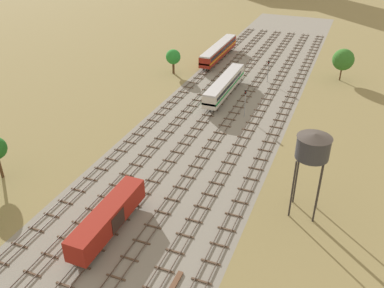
# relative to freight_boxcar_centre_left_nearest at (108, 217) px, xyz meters

# --- Properties ---
(ground_plane) EXTENTS (480.00, 480.00, 0.00)m
(ground_plane) POSITION_rel_freight_boxcar_centre_left_nearest_xyz_m (2.23, 39.45, -2.45)
(ground_plane) COLOR olive
(ballast_bed) EXTENTS (26.37, 176.00, 0.01)m
(ballast_bed) POSITION_rel_freight_boxcar_centre_left_nearest_xyz_m (2.23, 39.45, -2.45)
(ballast_bed) COLOR gray
(ballast_bed) RESTS_ON ground
(track_far_left) EXTENTS (2.40, 126.00, 0.29)m
(track_far_left) POSITION_rel_freight_boxcar_centre_left_nearest_xyz_m (-8.95, 40.45, -2.31)
(track_far_left) COLOR #47382D
(track_far_left) RESTS_ON ground
(track_left) EXTENTS (2.40, 126.00, 0.29)m
(track_left) POSITION_rel_freight_boxcar_centre_left_nearest_xyz_m (-4.48, 40.45, -2.31)
(track_left) COLOR #47382D
(track_left) RESTS_ON ground
(track_centre_left) EXTENTS (2.40, 126.00, 0.29)m
(track_centre_left) POSITION_rel_freight_boxcar_centre_left_nearest_xyz_m (-0.01, 40.45, -2.31)
(track_centre_left) COLOR #47382D
(track_centre_left) RESTS_ON ground
(track_centre) EXTENTS (2.40, 126.00, 0.29)m
(track_centre) POSITION_rel_freight_boxcar_centre_left_nearest_xyz_m (4.47, 40.45, -2.31)
(track_centre) COLOR #47382D
(track_centre) RESTS_ON ground
(track_centre_right) EXTENTS (2.40, 126.00, 0.29)m
(track_centre_right) POSITION_rel_freight_boxcar_centre_left_nearest_xyz_m (8.94, 40.45, -2.31)
(track_centre_right) COLOR #47382D
(track_centre_right) RESTS_ON ground
(track_right) EXTENTS (2.40, 126.00, 0.29)m
(track_right) POSITION_rel_freight_boxcar_centre_left_nearest_xyz_m (13.41, 40.45, -2.31)
(track_right) COLOR #47382D
(track_right) RESTS_ON ground
(freight_boxcar_centre_left_nearest) EXTENTS (2.87, 14.00, 3.60)m
(freight_boxcar_centre_left_nearest) POSITION_rel_freight_boxcar_centre_left_nearest_xyz_m (0.00, 0.00, 0.00)
(freight_boxcar_centre_left_nearest) COLOR maroon
(freight_boxcar_centre_left_nearest) RESTS_ON ground
(diesel_railcar_centre_left_near) EXTENTS (2.96, 20.50, 3.80)m
(diesel_railcar_centre_left_near) POSITION_rel_freight_boxcar_centre_left_nearest_xyz_m (-0.01, 46.30, 0.15)
(diesel_railcar_centre_left_near) COLOR beige
(diesel_railcar_centre_left_near) RESTS_ON ground
(passenger_coach_far_left_mid) EXTENTS (2.96, 22.00, 3.80)m
(passenger_coach_far_left_mid) POSITION_rel_freight_boxcar_centre_left_nearest_xyz_m (-8.95, 68.93, 0.16)
(passenger_coach_far_left_mid) COLOR maroon
(passenger_coach_far_left_mid) RESTS_ON ground
(water_tower) EXTENTS (4.34, 4.34, 11.85)m
(water_tower) POSITION_rel_freight_boxcar_centre_left_nearest_xyz_m (21.74, 13.21, 7.55)
(water_tower) COLOR #2D2826
(water_tower) RESTS_ON ground
(signal_post_nearest) EXTENTS (0.28, 0.47, 5.22)m
(signal_post_nearest) POSITION_rel_freight_boxcar_centre_left_nearest_xyz_m (6.70, 57.98, 0.88)
(signal_post_nearest) COLOR gray
(signal_post_nearest) RESTS_ON ground
(signal_post_near) EXTENTS (0.28, 0.47, 5.65)m
(signal_post_near) POSITION_rel_freight_boxcar_centre_left_nearest_xyz_m (6.70, 38.21, 1.12)
(signal_post_near) COLOR gray
(signal_post_near) RESTS_ON ground
(lineside_tree_0) EXTENTS (3.55, 3.55, 5.95)m
(lineside_tree_0) POSITION_rel_freight_boxcar_centre_left_nearest_xyz_m (-15.82, 55.04, 1.68)
(lineside_tree_0) COLOR #4C331E
(lineside_tree_0) RESTS_ON ground
(lineside_tree_1) EXTENTS (4.91, 4.91, 7.45)m
(lineside_tree_1) POSITION_rel_freight_boxcar_centre_left_nearest_xyz_m (22.30, 65.41, 2.53)
(lineside_tree_1) COLOR #4C331E
(lineside_tree_1) RESTS_ON ground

